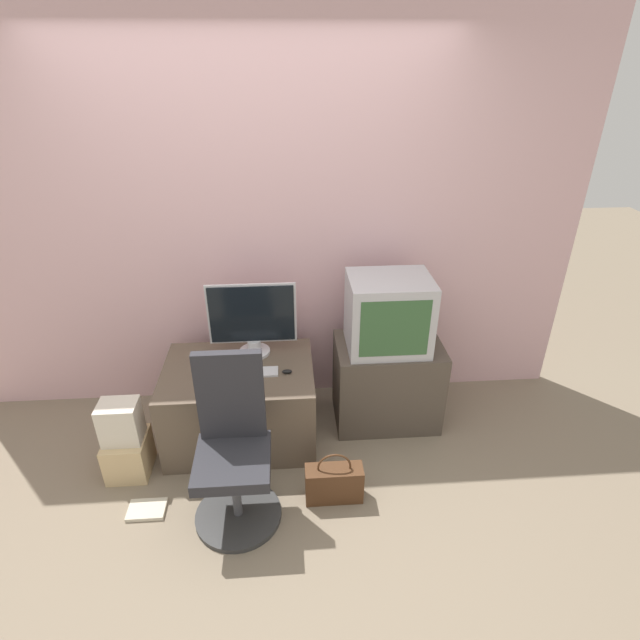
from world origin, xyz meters
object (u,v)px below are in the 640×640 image
(mouse, at_px, (287,372))
(cardboard_box_lower, at_px, (129,455))
(crt_tv, at_px, (388,314))
(book, at_px, (147,510))
(keyboard, at_px, (252,372))
(main_monitor, at_px, (252,319))
(office_chair, at_px, (234,455))
(handbag, at_px, (334,483))

(mouse, xyz_separation_m, cardboard_box_lower, (-1.00, -0.21, -0.43))
(crt_tv, bearing_deg, mouse, -164.27)
(book, bearing_deg, cardboard_box_lower, 116.71)
(keyboard, bearing_deg, crt_tv, 10.94)
(main_monitor, distance_m, cardboard_box_lower, 1.14)
(keyboard, relative_size, crt_tv, 0.63)
(mouse, height_order, book, mouse)
(cardboard_box_lower, bearing_deg, mouse, 11.62)
(book, bearing_deg, crt_tv, 25.87)
(office_chair, distance_m, cardboard_box_lower, 0.83)
(crt_tv, bearing_deg, cardboard_box_lower, -166.72)
(office_chair, relative_size, book, 4.69)
(main_monitor, bearing_deg, cardboard_box_lower, -149.34)
(crt_tv, height_order, cardboard_box_lower, crt_tv)
(main_monitor, xyz_separation_m, crt_tv, (0.88, -0.07, 0.05))
(crt_tv, relative_size, cardboard_box_lower, 1.93)
(office_chair, bearing_deg, cardboard_box_lower, 153.33)
(main_monitor, height_order, cardboard_box_lower, main_monitor)
(office_chair, distance_m, book, 0.67)
(main_monitor, relative_size, crt_tv, 1.09)
(main_monitor, distance_m, keyboard, 0.35)
(keyboard, height_order, crt_tv, crt_tv)
(crt_tv, bearing_deg, main_monitor, 175.18)
(crt_tv, bearing_deg, book, -154.13)
(keyboard, relative_size, mouse, 5.18)
(handbag, height_order, book, handbag)
(keyboard, xyz_separation_m, mouse, (0.22, -0.02, 0.01))
(crt_tv, bearing_deg, handbag, -120.25)
(main_monitor, xyz_separation_m, cardboard_box_lower, (-0.79, -0.47, -0.68))
(keyboard, bearing_deg, cardboard_box_lower, -164.12)
(office_chair, height_order, handbag, office_chair)
(keyboard, height_order, office_chair, office_chair)
(mouse, bearing_deg, cardboard_box_lower, -168.38)
(main_monitor, relative_size, office_chair, 0.57)
(crt_tv, bearing_deg, office_chair, -142.38)
(keyboard, relative_size, handbag, 0.96)
(main_monitor, bearing_deg, book, -127.77)
(office_chair, relative_size, handbag, 2.91)
(main_monitor, height_order, handbag, main_monitor)
(mouse, relative_size, cardboard_box_lower, 0.23)
(main_monitor, bearing_deg, handbag, -59.06)
(main_monitor, relative_size, book, 2.69)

